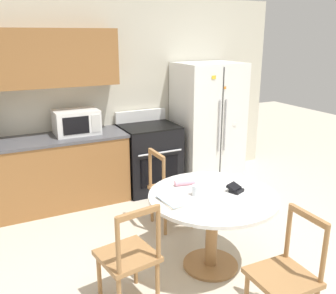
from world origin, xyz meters
TOP-DOWN VIEW (x-y plane):
  - ground_plane at (0.00, 0.00)m, footprint 14.00×14.00m
  - back_wall at (-0.30, 2.59)m, footprint 5.20×0.44m
  - kitchen_counter at (-1.09, 2.29)m, footprint 2.25×0.64m
  - refrigerator at (1.34, 2.22)m, footprint 0.90×0.75m
  - oven_range at (0.42, 2.26)m, footprint 0.75×0.68m
  - microwave at (-0.54, 2.34)m, footprint 0.54×0.39m
  - dining_table at (0.17, 0.29)m, footprint 1.17×1.17m
  - dining_chair_left at (-0.70, 0.14)m, footprint 0.48×0.48m
  - dining_chair_far at (0.18, 1.17)m, footprint 0.42×0.42m
  - dining_chair_near at (0.23, -0.59)m, footprint 0.43×0.43m
  - candle_glass at (0.03, 0.35)m, footprint 0.08×0.08m
  - folded_napkin at (0.05, 0.60)m, footprint 0.20×0.09m
  - wallet at (0.39, 0.26)m, footprint 0.16×0.16m
  - mail_stack at (-0.20, 0.33)m, footprint 0.24×0.32m

SIDE VIEW (x-z plane):
  - ground_plane at x=0.00m, z-range 0.00..0.00m
  - dining_chair_left at x=-0.70m, z-range -0.02..0.89m
  - dining_chair_far at x=0.18m, z-range -0.02..0.89m
  - dining_chair_near at x=0.23m, z-range -0.02..0.89m
  - kitchen_counter at x=-1.09m, z-range 0.00..0.90m
  - oven_range at x=0.42m, z-range -0.07..1.01m
  - dining_table at x=0.17m, z-range 0.22..0.95m
  - mail_stack at x=-0.20m, z-range 0.73..0.76m
  - folded_napkin at x=0.05m, z-range 0.73..0.79m
  - wallet at x=0.39m, z-range 0.73..0.80m
  - candle_glass at x=0.03m, z-range 0.73..0.82m
  - refrigerator at x=1.34m, z-range 0.00..1.73m
  - microwave at x=-0.54m, z-range 0.90..1.20m
  - back_wall at x=-0.30m, z-range 0.15..2.75m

